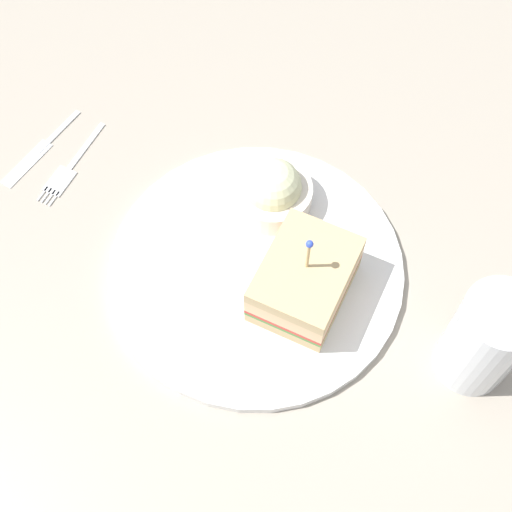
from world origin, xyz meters
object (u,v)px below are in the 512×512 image
Objects in this scene: sandwich_half_center at (305,280)px; coleslaw_bowl at (273,191)px; fork at (67,171)px; knife at (38,151)px; plate at (256,268)px; drink_glass at (483,343)px.

coleslaw_bowl is (4.03, -10.17, -0.56)cm from sandwich_half_center.
fork is 4.47cm from knife.
sandwich_half_center reaches higher than plate.
drink_glass is (-20.20, 15.41, 1.81)cm from coleslaw_bowl.
coleslaw_bowl is at bearing -96.75° from plate.
plate is 2.55× the size of drink_glass.
plate is 6.45cm from sandwich_half_center.
knife is (26.72, -4.65, -3.10)cm from coleslaw_bowl.
sandwich_half_center is at bearing 154.26° from knife.
fork is (22.92, -2.30, -3.10)cm from coleslaw_bowl.
drink_glass is 0.99× the size of fork.
knife is at bearing -25.54° from plate.
sandwich_half_center is 1.05× the size of fork.
plate is 24.17cm from fork.
drink_glass is 51.26cm from knife.
plate is at bearing 154.46° from knife.
drink_glass reaches higher than fork.
drink_glass is 1.02× the size of knife.
plate is 28.61cm from knife.
coleslaw_bowl reaches higher than plate.
coleslaw_bowl is at bearing -68.40° from sandwich_half_center.
drink_glass is at bearing 157.67° from fork.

